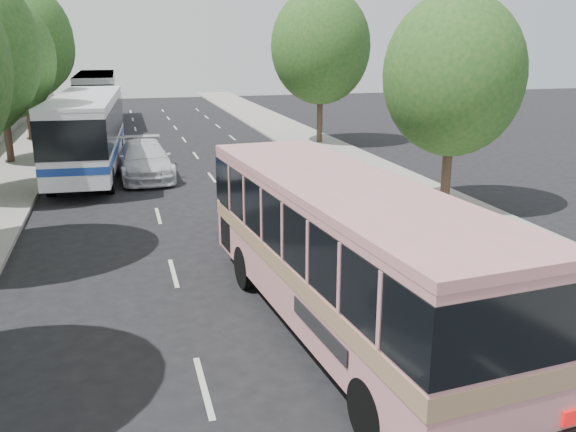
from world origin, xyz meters
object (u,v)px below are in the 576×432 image
object	(u,v)px
tour_coach_front	(87,127)
tour_coach_rear	(97,94)
pink_taxi	(257,217)
white_pickup	(145,160)
pink_bus	(342,241)

from	to	relation	value
tour_coach_front	tour_coach_rear	size ratio (longest dim) A/B	0.99
pink_taxi	tour_coach_rear	bearing A→B (deg)	100.74
pink_taxi	white_pickup	xyz separation A→B (m)	(-3.00, 10.55, 0.09)
tour_coach_front	pink_bus	bearing A→B (deg)	-69.68
white_pickup	tour_coach_front	bearing A→B (deg)	144.96
pink_bus	tour_coach_rear	xyz separation A→B (m)	(-5.80, 38.40, 0.18)
tour_coach_rear	tour_coach_front	bearing A→B (deg)	-89.61
white_pickup	tour_coach_front	world-z (taller)	tour_coach_front
tour_coach_rear	white_pickup	bearing A→B (deg)	-82.80
tour_coach_rear	pink_taxi	bearing A→B (deg)	-79.70
pink_bus	pink_taxi	distance (m)	7.04
pink_bus	tour_coach_front	distance (m)	19.94
pink_bus	tour_coach_front	world-z (taller)	tour_coach_front
pink_bus	tour_coach_front	xyz separation A→B (m)	(-5.80, 19.08, 0.13)
pink_taxi	white_pickup	size ratio (longest dim) A/B	0.77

